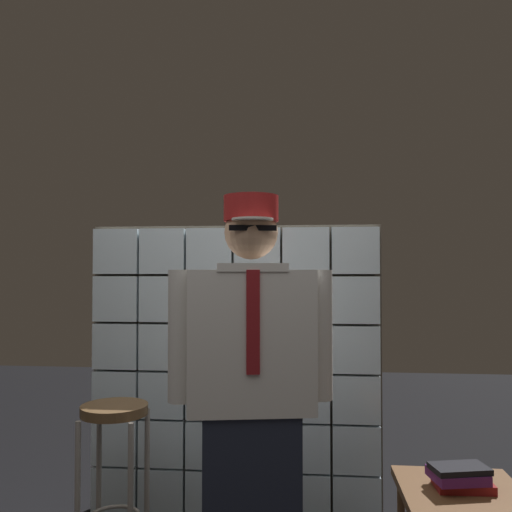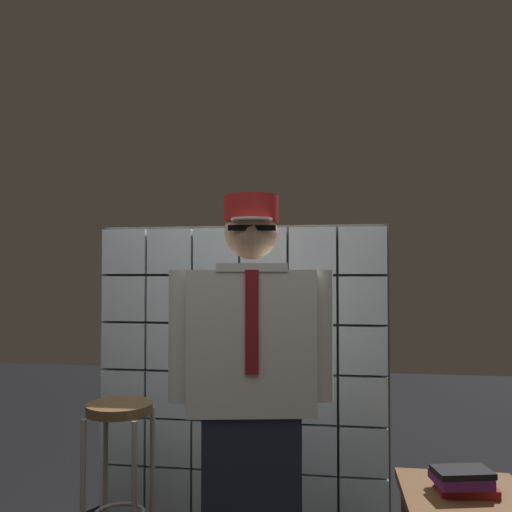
# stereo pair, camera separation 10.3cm
# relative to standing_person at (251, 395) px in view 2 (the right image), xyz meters

# --- Properties ---
(glass_block_wall) EXTENTS (1.80, 0.10, 1.80)m
(glass_block_wall) POSITION_rel_standing_person_xyz_m (-0.21, 0.92, -0.07)
(glass_block_wall) COLOR silver
(glass_block_wall) RESTS_ON ground
(standing_person) EXTENTS (0.73, 0.36, 1.83)m
(standing_person) POSITION_rel_standing_person_xyz_m (0.00, 0.00, 0.00)
(standing_person) COLOR #1E2333
(standing_person) RESTS_ON ground
(bar_stool) EXTENTS (0.34, 0.34, 0.81)m
(bar_stool) POSITION_rel_standing_person_xyz_m (-0.74, 0.32, -0.35)
(bar_stool) COLOR brown
(bar_stool) RESTS_ON ground
(side_table) EXTENTS (0.52, 0.52, 0.56)m
(side_table) POSITION_rel_standing_person_xyz_m (0.91, 0.06, -0.47)
(side_table) COLOR brown
(side_table) RESTS_ON ground
(book_stack) EXTENTS (0.27, 0.21, 0.11)m
(book_stack) POSITION_rel_standing_person_xyz_m (0.90, 0.06, -0.35)
(book_stack) COLOR maroon
(book_stack) RESTS_ON side_table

